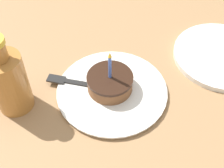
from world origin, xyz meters
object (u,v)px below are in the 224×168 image
plate (112,91)px  fork (74,82)px  cake_slice (110,82)px  bottle (9,81)px  side_plate (221,55)px

plate → fork: (0.07, 0.07, 0.01)m
cake_slice → bottle: bearing=65.9°
side_plate → bottle: bearing=72.9°
fork → plate: bearing=-136.5°
fork → side_plate: size_ratio=0.51×
bottle → side_plate: 0.56m
cake_slice → side_plate: 0.33m
plate → side_plate: 0.32m
fork → bottle: bearing=78.3°
fork → bottle: bottle is taller
cake_slice → bottle: bottle is taller
bottle → plate: bearing=-115.5°
cake_slice → bottle: size_ratio=0.58×
bottle → side_plate: bearing=-107.1°
cake_slice → side_plate: cake_slice is taller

